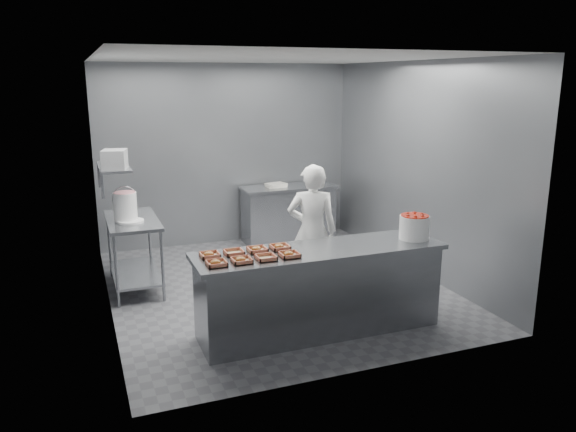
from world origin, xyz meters
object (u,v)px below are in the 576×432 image
object	(u,v)px
tray_3	(289,254)
strawberry_tub	(414,226)
service_counter	(320,290)
glaze_bucket	(125,206)
tray_6	(257,249)
tray_1	(241,260)
tray_2	(266,257)
worker	(312,231)
back_counter	(288,213)
tray_0	(216,263)
appliance	(115,159)
prep_table	(134,243)
tray_7	(280,247)
tray_5	(234,252)
tray_4	(210,255)

from	to	relation	value
tray_3	strawberry_tub	size ratio (longest dim) A/B	0.59
service_counter	glaze_bucket	xyz separation A→B (m)	(-1.73, 1.87, 0.63)
tray_6	glaze_bucket	distance (m)	2.06
tray_1	tray_3	world-z (taller)	same
tray_2	worker	world-z (taller)	worker
back_counter	tray_6	bearing A→B (deg)	-116.13
tray_0	tray_6	world-z (taller)	same
tray_0	appliance	world-z (taller)	appliance
prep_table	tray_7	world-z (taller)	tray_7
tray_7	strawberry_tub	xyz separation A→B (m)	(1.47, -0.17, 0.12)
tray_3	tray_0	bearing A→B (deg)	180.00
tray_5	prep_table	bearing A→B (deg)	113.35
tray_1	tray_2	distance (m)	0.24
back_counter	strawberry_tub	xyz separation A→B (m)	(0.18, -3.29, 0.59)
tray_0	tray_6	bearing A→B (deg)	29.06
service_counter	tray_4	bearing A→B (deg)	173.14
tray_7	worker	bearing A→B (deg)	49.02
service_counter	appliance	bearing A→B (deg)	137.13
tray_4	worker	size ratio (longest dim) A/B	0.12
tray_4	strawberry_tub	world-z (taller)	strawberry_tub
tray_4	appliance	distance (m)	1.87
tray_7	prep_table	bearing A→B (deg)	124.77
tray_0	glaze_bucket	world-z (taller)	glaze_bucket
strawberry_tub	tray_2	bearing A→B (deg)	-176.73
tray_5	worker	size ratio (longest dim) A/B	0.12
prep_table	tray_2	xyz separation A→B (m)	(1.02, -2.08, 0.33)
back_counter	tray_6	world-z (taller)	tray_6
tray_7	glaze_bucket	xyz separation A→B (m)	(-1.34, 1.74, 0.16)
service_counter	worker	xyz separation A→B (m)	(0.32, 0.95, 0.35)
service_counter	appliance	world-z (taller)	appliance
service_counter	tray_5	xyz separation A→B (m)	(-0.87, 0.13, 0.47)
tray_2	worker	xyz separation A→B (m)	(0.95, 1.08, -0.12)
service_counter	prep_table	bearing A→B (deg)	130.24
tray_1	tray_2	bearing A→B (deg)	0.00
tray_4	tray_7	xyz separation A→B (m)	(0.72, 0.00, 0.00)
tray_7	back_counter	bearing A→B (deg)	67.53
tray_2	tray_4	distance (m)	0.55
glaze_bucket	strawberry_tub	bearing A→B (deg)	-34.22
prep_table	appliance	xyz separation A→B (m)	(-0.17, -0.26, 1.08)
tray_3	glaze_bucket	bearing A→B (deg)	123.69
tray_2	appliance	size ratio (longest dim) A/B	0.64
back_counter	tray_6	distance (m)	3.50
tray_6	worker	bearing A→B (deg)	40.71
tray_1	tray_3	bearing A→B (deg)	0.00
prep_table	tray_5	xyz separation A→B (m)	(0.78, -1.82, 0.33)
tray_2	tray_5	distance (m)	0.36
tray_0	service_counter	bearing A→B (deg)	6.86
prep_table	glaze_bucket	bearing A→B (deg)	-134.03
tray_2	tray_0	bearing A→B (deg)	-180.00
worker	prep_table	bearing A→B (deg)	-4.50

